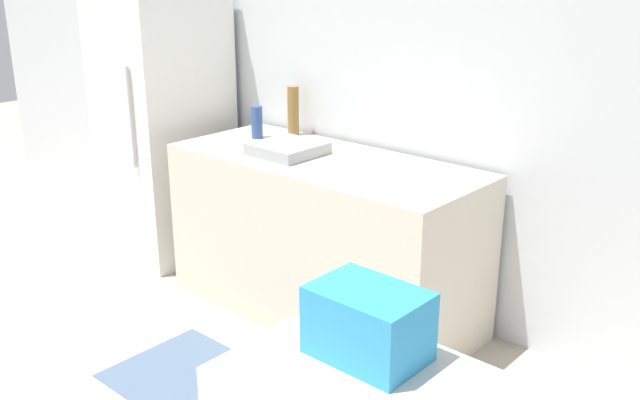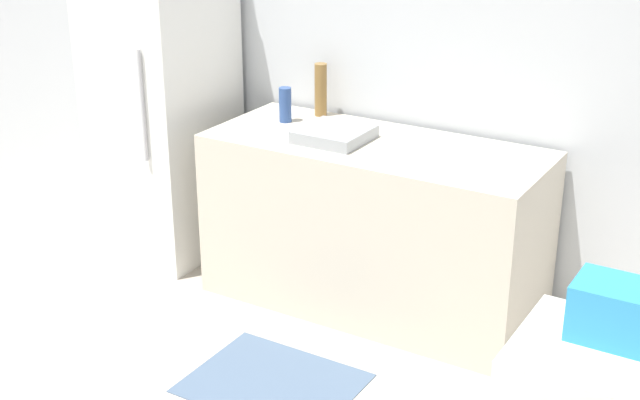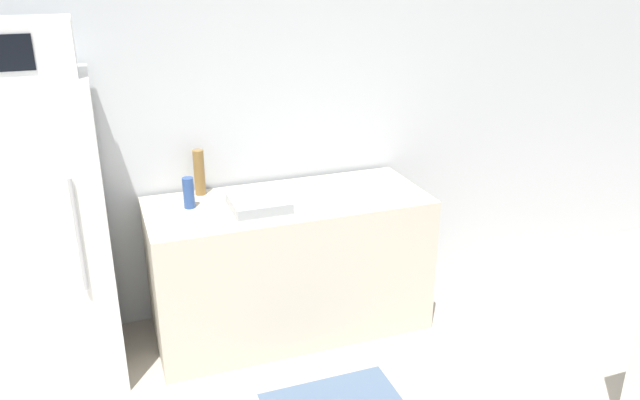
% 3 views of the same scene
% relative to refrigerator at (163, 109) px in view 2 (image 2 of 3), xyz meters
% --- Properties ---
extents(wall_back, '(8.00, 0.06, 2.60)m').
position_rel_refrigerator_xyz_m(wall_back, '(1.23, 0.41, 0.46)').
color(wall_back, silver).
rests_on(wall_back, ground_plane).
extents(refrigerator, '(0.63, 0.70, 1.69)m').
position_rel_refrigerator_xyz_m(refrigerator, '(0.00, 0.00, 0.00)').
color(refrigerator, white).
rests_on(refrigerator, ground_plane).
extents(counter, '(1.68, 0.70, 0.87)m').
position_rel_refrigerator_xyz_m(counter, '(1.34, -0.00, -0.41)').
color(counter, beige).
rests_on(counter, ground_plane).
extents(sink_basin, '(0.32, 0.33, 0.06)m').
position_rel_refrigerator_xyz_m(sink_basin, '(1.15, -0.06, 0.06)').
color(sink_basin, '#9EA3A8').
rests_on(sink_basin, counter).
extents(bottle_tall, '(0.07, 0.07, 0.28)m').
position_rel_refrigerator_xyz_m(bottle_tall, '(0.87, 0.27, 0.17)').
color(bottle_tall, olive).
rests_on(bottle_tall, counter).
extents(bottle_short, '(0.06, 0.06, 0.18)m').
position_rel_refrigerator_xyz_m(bottle_short, '(0.77, 0.07, 0.12)').
color(bottle_short, '#2D4C8C').
rests_on(bottle_short, counter).
extents(basket, '(0.23, 0.17, 0.15)m').
position_rel_refrigerator_xyz_m(basket, '(2.86, -1.59, 0.29)').
color(basket, '#2D8EC6').
rests_on(basket, shelf_cabinet).
extents(kitchen_rug, '(0.73, 0.59, 0.01)m').
position_rel_refrigerator_xyz_m(kitchen_rug, '(1.32, -0.90, -0.84)').
color(kitchen_rug, slate).
rests_on(kitchen_rug, ground_plane).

